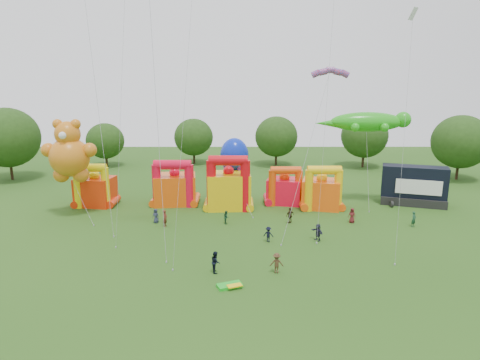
{
  "coord_description": "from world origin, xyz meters",
  "views": [
    {
      "loc": [
        0.75,
        -27.04,
        16.32
      ],
      "look_at": [
        0.86,
        18.0,
        5.81
      ],
      "focal_mm": 32.0,
      "sensor_mm": 36.0,
      "label": 1
    }
  ],
  "objects_px": {
    "bouncy_castle_2": "(229,188)",
    "octopus_kite": "(239,175)",
    "stage_trailer": "(414,186)",
    "spectator_4": "(290,215)",
    "bouncy_castle_0": "(95,189)",
    "spectator_0": "(156,216)",
    "gecko_kite": "(367,132)",
    "teddy_bear_kite": "(74,169)"
  },
  "relations": [
    {
      "from": "stage_trailer",
      "to": "octopus_kite",
      "type": "bearing_deg",
      "value": -179.22
    },
    {
      "from": "bouncy_castle_2",
      "to": "spectator_4",
      "type": "xyz_separation_m",
      "value": [
        7.33,
        -6.04,
        -1.79
      ]
    },
    {
      "from": "gecko_kite",
      "to": "bouncy_castle_2",
      "type": "bearing_deg",
      "value": -172.63
    },
    {
      "from": "bouncy_castle_0",
      "to": "bouncy_castle_2",
      "type": "xyz_separation_m",
      "value": [
        17.82,
        -1.26,
        0.47
      ]
    },
    {
      "from": "bouncy_castle_2",
      "to": "spectator_0",
      "type": "distance_m",
      "value": 10.45
    },
    {
      "from": "bouncy_castle_2",
      "to": "stage_trailer",
      "type": "height_order",
      "value": "bouncy_castle_2"
    },
    {
      "from": "bouncy_castle_2",
      "to": "teddy_bear_kite",
      "type": "height_order",
      "value": "teddy_bear_kite"
    },
    {
      "from": "teddy_bear_kite",
      "to": "spectator_4",
      "type": "bearing_deg",
      "value": -5.5
    },
    {
      "from": "stage_trailer",
      "to": "teddy_bear_kite",
      "type": "distance_m",
      "value": 43.75
    },
    {
      "from": "stage_trailer",
      "to": "bouncy_castle_0",
      "type": "bearing_deg",
      "value": -179.29
    },
    {
      "from": "spectator_0",
      "to": "bouncy_castle_2",
      "type": "bearing_deg",
      "value": 52.57
    },
    {
      "from": "octopus_kite",
      "to": "gecko_kite",
      "type": "bearing_deg",
      "value": 3.0
    },
    {
      "from": "bouncy_castle_0",
      "to": "stage_trailer",
      "type": "bearing_deg",
      "value": 0.71
    },
    {
      "from": "bouncy_castle_0",
      "to": "gecko_kite",
      "type": "xyz_separation_m",
      "value": [
        36.02,
        1.09,
        7.44
      ]
    },
    {
      "from": "bouncy_castle_0",
      "to": "bouncy_castle_2",
      "type": "bearing_deg",
      "value": -4.04
    },
    {
      "from": "stage_trailer",
      "to": "spectator_4",
      "type": "height_order",
      "value": "stage_trailer"
    },
    {
      "from": "bouncy_castle_0",
      "to": "spectator_0",
      "type": "height_order",
      "value": "bouncy_castle_0"
    },
    {
      "from": "bouncy_castle_2",
      "to": "spectator_4",
      "type": "height_order",
      "value": "bouncy_castle_2"
    },
    {
      "from": "bouncy_castle_2",
      "to": "teddy_bear_kite",
      "type": "xyz_separation_m",
      "value": [
        -18.49,
        -3.55,
        3.19
      ]
    },
    {
      "from": "bouncy_castle_2",
      "to": "gecko_kite",
      "type": "distance_m",
      "value": 19.63
    },
    {
      "from": "bouncy_castle_0",
      "to": "spectator_0",
      "type": "relative_size",
      "value": 3.5
    },
    {
      "from": "spectator_4",
      "to": "gecko_kite",
      "type": "bearing_deg",
      "value": -171.85
    },
    {
      "from": "gecko_kite",
      "to": "octopus_kite",
      "type": "xyz_separation_m",
      "value": [
        -16.91,
        -0.89,
        -5.64
      ]
    },
    {
      "from": "bouncy_castle_0",
      "to": "gecko_kite",
      "type": "relative_size",
      "value": 0.47
    },
    {
      "from": "stage_trailer",
      "to": "spectator_0",
      "type": "height_order",
      "value": "stage_trailer"
    },
    {
      "from": "bouncy_castle_2",
      "to": "bouncy_castle_0",
      "type": "bearing_deg",
      "value": 175.96
    },
    {
      "from": "teddy_bear_kite",
      "to": "spectator_4",
      "type": "height_order",
      "value": "teddy_bear_kite"
    },
    {
      "from": "spectator_4",
      "to": "teddy_bear_kite",
      "type": "bearing_deg",
      "value": -35.02
    },
    {
      "from": "spectator_0",
      "to": "octopus_kite",
      "type": "bearing_deg",
      "value": 54.73
    },
    {
      "from": "bouncy_castle_0",
      "to": "teddy_bear_kite",
      "type": "distance_m",
      "value": 6.08
    },
    {
      "from": "teddy_bear_kite",
      "to": "octopus_kite",
      "type": "bearing_deg",
      "value": 14.24
    },
    {
      "from": "bouncy_castle_2",
      "to": "octopus_kite",
      "type": "distance_m",
      "value": 2.36
    },
    {
      "from": "bouncy_castle_0",
      "to": "octopus_kite",
      "type": "height_order",
      "value": "octopus_kite"
    },
    {
      "from": "stage_trailer",
      "to": "octopus_kite",
      "type": "xyz_separation_m",
      "value": [
        -23.51,
        -0.32,
        1.52
      ]
    },
    {
      "from": "bouncy_castle_0",
      "to": "bouncy_castle_2",
      "type": "distance_m",
      "value": 17.87
    },
    {
      "from": "stage_trailer",
      "to": "bouncy_castle_2",
      "type": "bearing_deg",
      "value": -175.87
    },
    {
      "from": "teddy_bear_kite",
      "to": "spectator_4",
      "type": "distance_m",
      "value": 26.41
    },
    {
      "from": "bouncy_castle_2",
      "to": "stage_trailer",
      "type": "xyz_separation_m",
      "value": [
        24.8,
        1.79,
        -0.19
      ]
    },
    {
      "from": "teddy_bear_kite",
      "to": "gecko_kite",
      "type": "height_order",
      "value": "gecko_kite"
    },
    {
      "from": "bouncy_castle_2",
      "to": "octopus_kite",
      "type": "bearing_deg",
      "value": 48.62
    },
    {
      "from": "bouncy_castle_0",
      "to": "teddy_bear_kite",
      "type": "xyz_separation_m",
      "value": [
        -0.67,
        -4.81,
        3.66
      ]
    },
    {
      "from": "spectator_0",
      "to": "spectator_4",
      "type": "bearing_deg",
      "value": 17.03
    }
  ]
}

